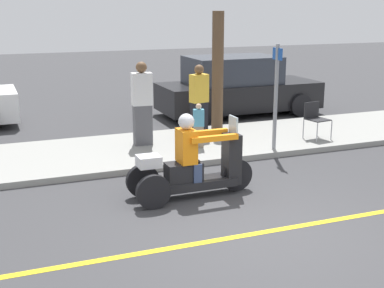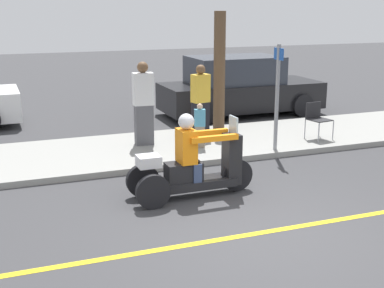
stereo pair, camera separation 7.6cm
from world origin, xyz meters
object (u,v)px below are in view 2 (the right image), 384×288
(motorcycle_trike, at_px, (192,167))
(spectator_far_back, at_px, (144,105))
(street_sign, at_px, (277,93))
(parked_car_lot_center, at_px, (239,88))
(spectator_near_curb, at_px, (200,102))
(tree_trunk, at_px, (219,71))
(spectator_end_of_line, at_px, (200,126))
(folding_chair_set_back, at_px, (317,117))

(motorcycle_trike, xyz_separation_m, spectator_far_back, (0.08, 3.13, 0.48))
(spectator_far_back, height_order, street_sign, street_sign)
(parked_car_lot_center, bearing_deg, spectator_near_curb, -131.10)
(motorcycle_trike, distance_m, tree_trunk, 4.65)
(motorcycle_trike, relative_size, spectator_end_of_line, 2.24)
(spectator_near_curb, bearing_deg, motorcycle_trike, -114.00)
(folding_chair_set_back, height_order, street_sign, street_sign)
(parked_car_lot_center, height_order, tree_trunk, tree_trunk)
(parked_car_lot_center, bearing_deg, folding_chair_set_back, -86.86)
(parked_car_lot_center, distance_m, tree_trunk, 2.54)
(spectator_near_curb, xyz_separation_m, street_sign, (1.05, -1.62, 0.40))
(spectator_end_of_line, height_order, spectator_far_back, spectator_far_back)
(motorcycle_trike, height_order, street_sign, street_sign)
(folding_chair_set_back, relative_size, tree_trunk, 0.29)
(spectator_far_back, bearing_deg, spectator_end_of_line, -32.42)
(spectator_end_of_line, xyz_separation_m, spectator_far_back, (-1.04, 0.66, 0.41))
(spectator_near_curb, bearing_deg, folding_chair_set_back, -24.75)
(folding_chair_set_back, xyz_separation_m, parked_car_lot_center, (-0.20, 3.63, 0.15))
(spectator_end_of_line, bearing_deg, folding_chair_set_back, -4.52)
(spectator_far_back, distance_m, tree_trunk, 2.36)
(tree_trunk, bearing_deg, parked_car_lot_center, 52.57)
(spectator_far_back, xyz_separation_m, folding_chair_set_back, (3.81, -0.88, -0.37))
(street_sign, bearing_deg, motorcycle_trike, -145.71)
(spectator_far_back, bearing_deg, spectator_near_curb, 9.06)
(motorcycle_trike, height_order, spectator_far_back, spectator_far_back)
(spectator_near_curb, bearing_deg, spectator_end_of_line, -112.73)
(motorcycle_trike, relative_size, street_sign, 0.97)
(motorcycle_trike, xyz_separation_m, parked_car_lot_center, (3.69, 5.88, 0.27))
(folding_chair_set_back, relative_size, street_sign, 0.37)
(motorcycle_trike, relative_size, folding_chair_set_back, 2.60)
(spectator_far_back, distance_m, parked_car_lot_center, 4.54)
(spectator_far_back, relative_size, street_sign, 0.82)
(parked_car_lot_center, bearing_deg, street_sign, -105.47)
(tree_trunk, bearing_deg, spectator_far_back, -158.97)
(spectator_near_curb, height_order, parked_car_lot_center, spectator_near_curb)
(spectator_end_of_line, bearing_deg, spectator_far_back, 147.58)
(motorcycle_trike, relative_size, spectator_far_back, 1.18)
(parked_car_lot_center, bearing_deg, spectator_end_of_line, -127.03)
(motorcycle_trike, xyz_separation_m, spectator_end_of_line, (1.12, 2.47, 0.07))
(spectator_near_curb, xyz_separation_m, folding_chair_set_back, (2.40, -1.11, -0.30))
(spectator_end_of_line, bearing_deg, motorcycle_trike, -114.45)
(spectator_end_of_line, height_order, parked_car_lot_center, parked_car_lot_center)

